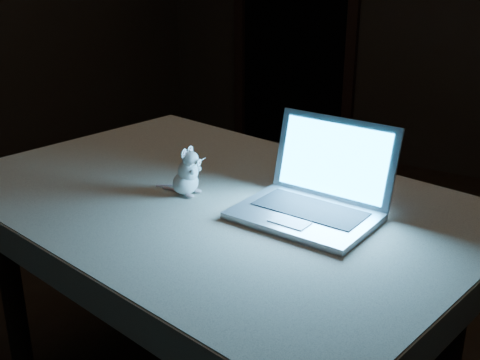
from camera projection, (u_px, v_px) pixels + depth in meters
The scene contains 6 objects.
floor at pixel (245, 342), 2.50m from camera, with size 5.00×5.00×0.00m, color black.
doorway at pixel (295, 12), 4.63m from camera, with size 1.06×0.36×2.13m, color black, non-canonical shape.
table at pixel (215, 309), 2.00m from camera, with size 1.52×0.98×0.81m, color black, non-canonical shape.
tablecloth at pixel (216, 214), 1.83m from camera, with size 1.62×1.08×0.10m, color beige, non-canonical shape.
laptop at pixel (306, 176), 1.63m from camera, with size 0.38×0.33×0.26m, color #ACABB0, non-canonical shape.
plush_mouse at pixel (185, 171), 1.82m from camera, with size 0.11×0.11×0.15m, color white, non-canonical shape.
Camera 1 is at (1.10, -1.77, 1.53)m, focal length 45.00 mm.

